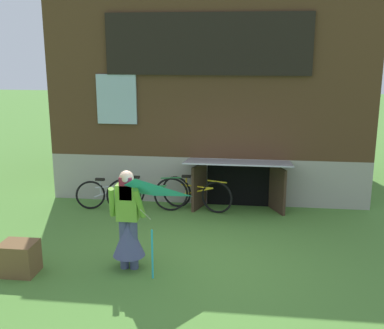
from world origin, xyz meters
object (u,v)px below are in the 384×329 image
(bicycle_yellow, at_px, (196,194))
(bicycle_silver, at_px, (110,193))
(person, at_px, (128,228))
(kite, at_px, (136,207))
(bicycle_green, at_px, (147,194))
(wooden_crate, at_px, (19,258))

(bicycle_yellow, bearing_deg, bicycle_silver, -159.92)
(person, distance_m, kite, 0.87)
(kite, relative_size, bicycle_green, 0.87)
(bicycle_yellow, distance_m, bicycle_silver, 1.91)
(wooden_crate, bearing_deg, bicycle_silver, 80.94)
(bicycle_green, bearing_deg, bicycle_silver, 159.57)
(bicycle_yellow, height_order, wooden_crate, bicycle_yellow)
(bicycle_yellow, bearing_deg, bicycle_green, -150.45)
(kite, height_order, bicycle_yellow, kite)
(kite, relative_size, bicycle_yellow, 0.94)
(bicycle_yellow, relative_size, bicycle_green, 0.93)
(kite, distance_m, wooden_crate, 2.22)
(kite, bearing_deg, bicycle_yellow, 82.62)
(person, xyz_separation_m, bicycle_yellow, (0.75, 2.97, -0.32))
(kite, relative_size, wooden_crate, 2.77)
(bicycle_silver, distance_m, wooden_crate, 3.31)
(person, xyz_separation_m, bicycle_green, (-0.29, 2.74, -0.30))
(bicycle_green, xyz_separation_m, wooden_crate, (-1.39, -3.13, -0.13))
(bicycle_green, distance_m, bicycle_silver, 0.88)
(kite, bearing_deg, person, 116.22)
(bicycle_green, bearing_deg, wooden_crate, -125.69)
(bicycle_yellow, xyz_separation_m, wooden_crate, (-2.43, -3.36, -0.11))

